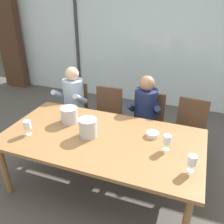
{
  "coord_description": "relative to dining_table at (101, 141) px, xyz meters",
  "views": [
    {
      "loc": [
        0.92,
        -2.11,
        2.23
      ],
      "look_at": [
        0.0,
        0.35,
        0.88
      ],
      "focal_mm": 38.68,
      "sensor_mm": 36.0,
      "label": 1
    }
  ],
  "objects": [
    {
      "name": "ground",
      "position": [
        0.0,
        1.0,
        -0.67
      ],
      "size": [
        14.0,
        14.0,
        0.0
      ],
      "primitive_type": "plane",
      "color": "#4C4742"
    },
    {
      "name": "window_glass_panel",
      "position": [
        0.0,
        2.69,
        0.63
      ],
      "size": [
        7.46,
        0.03,
        2.6
      ],
      "primitive_type": "cube",
      "color": "silver",
      "rests_on": "ground"
    },
    {
      "name": "window_mullion_left",
      "position": [
        -1.68,
        2.67,
        0.63
      ],
      "size": [
        0.06,
        0.06,
        2.6
      ],
      "primitive_type": "cube",
      "color": "#38383D",
      "rests_on": "ground"
    },
    {
      "name": "hillside_vineyard",
      "position": [
        0.0,
        5.79,
        0.15
      ],
      "size": [
        13.46,
        2.4,
        1.63
      ],
      "primitive_type": "cube",
      "color": "#477A38",
      "rests_on": "ground"
    },
    {
      "name": "curtain_heavy_drape",
      "position": [
        -3.38,
        2.51,
        0.63
      ],
      "size": [
        0.56,
        0.2,
        2.6
      ],
      "primitive_type": "cube",
      "color": "#472D1E",
      "rests_on": "ground"
    },
    {
      "name": "dining_table",
      "position": [
        0.0,
        0.0,
        0.0
      ],
      "size": [
        2.26,
        1.19,
        0.73
      ],
      "color": "olive",
      "rests_on": "ground"
    },
    {
      "name": "chair_near_curtain",
      "position": [
        -0.93,
        1.02,
        -0.16
      ],
      "size": [
        0.48,
        0.48,
        0.87
      ],
      "rotation": [
        0.0,
        0.0,
        0.09
      ],
      "color": "brown",
      "rests_on": "ground"
    },
    {
      "name": "chair_left_of_center",
      "position": [
        -0.34,
        1.03,
        -0.16
      ],
      "size": [
        0.46,
        0.46,
        0.87
      ],
      "rotation": [
        0.0,
        0.0,
        0.04
      ],
      "color": "brown",
      "rests_on": "ground"
    },
    {
      "name": "chair_center",
      "position": [
        0.33,
        1.04,
        -0.16
      ],
      "size": [
        0.44,
        0.44,
        0.87
      ],
      "rotation": [
        0.0,
        0.0,
        -0.0
      ],
      "color": "brown",
      "rests_on": "ground"
    },
    {
      "name": "chair_right_of_center",
      "position": [
        0.92,
        1.03,
        -0.16
      ],
      "size": [
        0.49,
        0.49,
        0.87
      ],
      "rotation": [
        0.0,
        0.0,
        -0.11
      ],
      "color": "brown",
      "rests_on": "ground"
    },
    {
      "name": "person_pale_blue_shirt",
      "position": [
        -0.87,
        0.87,
        0.01
      ],
      "size": [
        0.48,
        0.62,
        1.19
      ],
      "rotation": [
        0.0,
        0.0,
        -0.05
      ],
      "color": "#9EB2D1",
      "rests_on": "ground"
    },
    {
      "name": "person_navy_polo",
      "position": [
        0.29,
        0.87,
        0.01
      ],
      "size": [
        0.48,
        0.63,
        1.19
      ],
      "rotation": [
        0.0,
        0.0,
        0.07
      ],
      "color": "#192347",
      "rests_on": "ground"
    },
    {
      "name": "ice_bucket_primary",
      "position": [
        -0.15,
        -0.03,
        0.17
      ],
      "size": [
        0.21,
        0.21,
        0.22
      ],
      "color": "#B7B7BC",
      "rests_on": "dining_table"
    },
    {
      "name": "ice_bucket_secondary",
      "position": [
        -0.51,
        0.19,
        0.16
      ],
      "size": [
        0.22,
        0.22,
        0.19
      ],
      "color": "#B7B7BC",
      "rests_on": "dining_table"
    },
    {
      "name": "tasting_bowl",
      "position": [
        0.54,
        0.22,
        0.09
      ],
      "size": [
        0.15,
        0.15,
        0.05
      ],
      "primitive_type": "cylinder",
      "color": "silver",
      "rests_on": "dining_table"
    },
    {
      "name": "wine_glass_by_left_taster",
      "position": [
        0.99,
        -0.24,
        0.18
      ],
      "size": [
        0.08,
        0.08,
        0.17
      ],
      "color": "silver",
      "rests_on": "dining_table"
    },
    {
      "name": "wine_glass_near_bucket",
      "position": [
        0.73,
        0.02,
        0.18
      ],
      "size": [
        0.08,
        0.08,
        0.17
      ],
      "color": "silver",
      "rests_on": "dining_table"
    },
    {
      "name": "wine_glass_center_pour",
      "position": [
        -0.81,
        -0.24,
        0.18
      ],
      "size": [
        0.08,
        0.08,
        0.17
      ],
      "color": "silver",
      "rests_on": "dining_table"
    }
  ]
}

